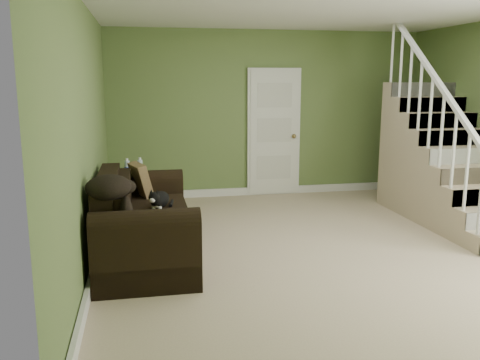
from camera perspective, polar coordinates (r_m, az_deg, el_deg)
name	(u,v)px	position (r m, az deg, el deg)	size (l,w,h in m)	color
floor	(325,247)	(5.81, 9.55, -7.43)	(5.00, 5.50, 0.01)	tan
ceiling	(334,4)	(5.56, 10.47, 18.88)	(5.00, 5.50, 0.01)	white
wall_back	(267,114)	(8.16, 3.08, 7.40)	(5.00, 0.04, 2.60)	olive
wall_left	(87,136)	(5.20, -16.81, 4.76)	(0.04, 5.50, 2.60)	olive
baseboard_back	(267,190)	(8.30, 3.04, -1.18)	(5.00, 0.04, 0.12)	white
baseboard_left	(97,256)	(5.47, -15.75, -8.23)	(0.04, 5.50, 0.12)	white
door	(274,133)	(8.16, 3.82, 5.32)	(0.86, 0.12, 2.02)	white
staircase	(442,170)	(7.38, 21.72, 1.06)	(1.00, 2.51, 2.82)	tan
sofa	(141,225)	(5.48, -11.07, -5.00)	(0.95, 2.20, 0.87)	black
side_table	(136,199)	(6.69, -11.65, -2.12)	(0.55, 0.55, 0.87)	black
cat	(160,200)	(5.58, -8.95, -2.18)	(0.29, 0.49, 0.24)	black
banana	(160,216)	(5.17, -8.99, -3.99)	(0.05, 0.18, 0.05)	yellow
throw_pillow	(141,180)	(6.16, -11.06, -0.04)	(0.10, 0.41, 0.41)	brown
throw_blanket	(108,187)	(4.68, -14.56, -0.78)	(0.40, 0.52, 0.22)	black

